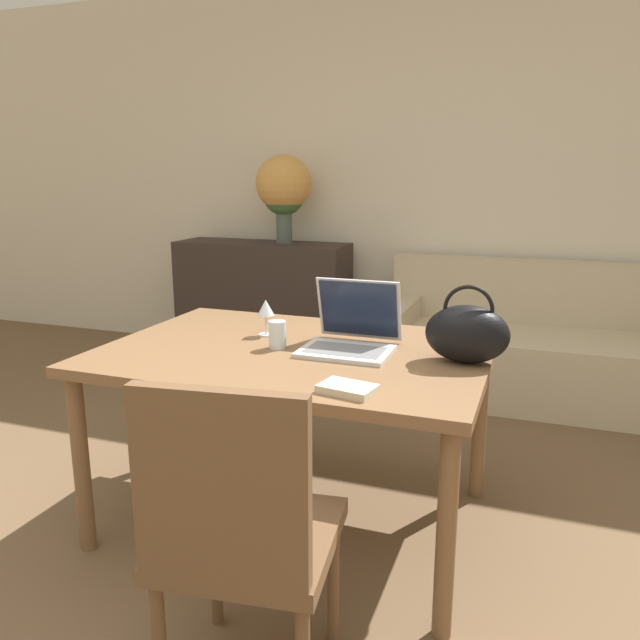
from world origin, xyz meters
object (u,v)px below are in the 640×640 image
Objects in this scene: chair at (241,529)px; flower_vase at (284,188)px; laptop at (352,331)px; couch at (533,351)px; drinking_glass at (277,335)px; handbag at (467,333)px; wine_glass at (266,310)px.

chair is 3.20m from flower_vase.
chair is at bearing -89.44° from laptop.
couch is at bearing -4.63° from flower_vase.
drinking_glass is (-0.27, -0.10, -0.01)m from laptop.
drinking_glass reaches higher than couch.
flower_vase is (-1.11, 1.94, 0.48)m from laptop.
chair is 2.84m from couch.
chair is 1.06m from handbag.
handbag is at bearing 57.82° from chair.
drinking_glass is at bearing 100.30° from chair.
handbag reaches higher than drinking_glass.
wine_glass is 0.51× the size of handbag.
wine_glass is 2.06m from flower_vase.
wine_glass is at bearing -68.90° from flower_vase.
wine_glass is (-0.12, 0.16, 0.06)m from drinking_glass.
wine_glass is at bearing 127.48° from drinking_glass.
chair is 2.78× the size of laptop.
chair is 1.14m from wine_glass.
flower_vase is at bearing 128.05° from handbag.
laptop is 2.29m from flower_vase.
flower_vase is at bearing 111.10° from wine_glass.
couch is 3.06× the size of flower_vase.
chair is 1.49× the size of flower_vase.
couch is 5.70× the size of laptop.
flower_vase is (-1.55, 1.98, 0.44)m from handbag.
handbag reaches higher than couch.
flower_vase reaches higher than handbag.
laptop is at bearing 175.24° from handbag.
drinking_glass is at bearing -67.44° from flower_vase.
wine_glass is (-0.39, 0.06, 0.04)m from laptop.
laptop is 0.54× the size of flower_vase.
laptop reaches higher than wine_glass.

